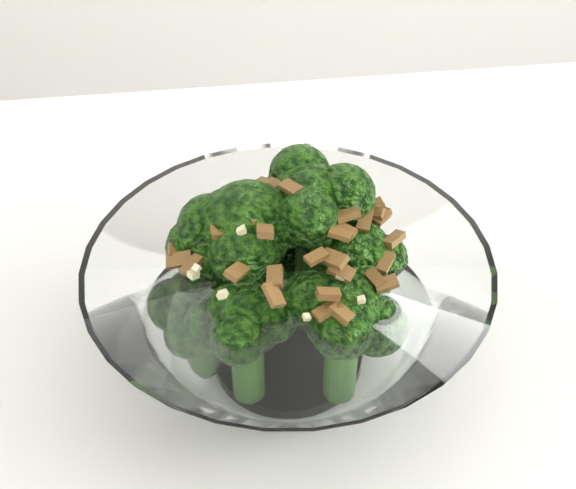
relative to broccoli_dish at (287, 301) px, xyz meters
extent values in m
cylinder|color=white|center=(0.00, 0.00, -0.04)|extent=(0.08, 0.08, 0.01)
cylinder|color=#275917|center=(0.02, -0.03, -0.01)|extent=(0.02, 0.02, 0.05)
sphere|color=#235610|center=(0.02, -0.03, 0.02)|extent=(0.04, 0.04, 0.04)
cylinder|color=#275917|center=(0.00, 0.04, -0.02)|extent=(0.02, 0.02, 0.04)
sphere|color=#235610|center=(0.00, 0.04, 0.01)|extent=(0.04, 0.04, 0.04)
cylinder|color=#275917|center=(-0.05, -0.01, -0.02)|extent=(0.02, 0.02, 0.04)
sphere|color=#235610|center=(-0.05, -0.01, 0.01)|extent=(0.04, 0.04, 0.04)
cylinder|color=#275917|center=(0.01, 0.02, 0.00)|extent=(0.02, 0.02, 0.07)
sphere|color=#235610|center=(0.01, 0.02, 0.05)|extent=(0.04, 0.04, 0.04)
cylinder|color=#275917|center=(0.03, 0.00, -0.01)|extent=(0.02, 0.02, 0.05)
sphere|color=#235610|center=(0.03, 0.00, 0.03)|extent=(0.04, 0.04, 0.04)
cylinder|color=#275917|center=(-0.03, 0.01, -0.01)|extent=(0.02, 0.02, 0.05)
sphere|color=#235610|center=(-0.03, 0.01, 0.03)|extent=(0.04, 0.04, 0.04)
cylinder|color=#275917|center=(-0.02, -0.03, -0.01)|extent=(0.02, 0.02, 0.05)
sphere|color=#235610|center=(-0.02, -0.03, 0.02)|extent=(0.04, 0.04, 0.04)
cylinder|color=#275917|center=(-0.02, 0.01, 0.00)|extent=(0.02, 0.02, 0.07)
sphere|color=#235610|center=(-0.02, 0.01, 0.05)|extent=(0.05, 0.05, 0.05)
cylinder|color=#275917|center=(0.04, 0.03, -0.02)|extent=(0.02, 0.02, 0.04)
sphere|color=#235610|center=(0.04, 0.03, 0.01)|extent=(0.04, 0.04, 0.04)
cube|color=olive|center=(0.05, 0.01, 0.04)|extent=(0.01, 0.01, 0.00)
cube|color=olive|center=(0.01, -0.04, 0.05)|extent=(0.01, 0.01, 0.01)
cube|color=olive|center=(-0.05, 0.01, 0.03)|extent=(0.01, 0.01, 0.01)
cube|color=olive|center=(0.01, -0.03, 0.05)|extent=(0.01, 0.01, 0.00)
cube|color=olive|center=(-0.03, -0.01, 0.05)|extent=(0.01, 0.01, 0.00)
cube|color=olive|center=(0.02, -0.03, 0.05)|extent=(0.01, 0.01, 0.01)
cube|color=olive|center=(0.04, -0.03, 0.04)|extent=(0.01, 0.01, 0.01)
cube|color=olive|center=(0.02, -0.01, 0.06)|extent=(0.01, 0.01, 0.01)
cube|color=olive|center=(0.04, 0.02, 0.04)|extent=(0.01, 0.02, 0.01)
cube|color=olive|center=(-0.03, -0.01, 0.05)|extent=(0.01, 0.01, 0.01)
cube|color=olive|center=(0.04, -0.03, 0.04)|extent=(0.01, 0.01, 0.01)
cube|color=olive|center=(-0.03, -0.03, 0.05)|extent=(0.01, 0.02, 0.01)
cube|color=olive|center=(0.05, 0.03, 0.03)|extent=(0.01, 0.01, 0.01)
cube|color=olive|center=(0.02, 0.03, 0.05)|extent=(0.01, 0.01, 0.01)
cube|color=olive|center=(0.02, -0.03, 0.05)|extent=(0.01, 0.01, 0.01)
cube|color=olive|center=(0.01, 0.04, 0.04)|extent=(0.01, 0.01, 0.01)
cube|color=olive|center=(0.03, 0.00, 0.06)|extent=(0.01, 0.01, 0.01)
cube|color=olive|center=(0.05, -0.02, 0.04)|extent=(0.01, 0.01, 0.01)
cube|color=olive|center=(0.02, -0.05, 0.04)|extent=(0.01, 0.01, 0.01)
cube|color=olive|center=(-0.01, -0.02, 0.06)|extent=(0.01, 0.01, 0.01)
cube|color=olive|center=(-0.03, 0.01, 0.05)|extent=(0.01, 0.01, 0.01)
cube|color=olive|center=(0.05, 0.00, 0.04)|extent=(0.01, 0.01, 0.01)
cube|color=olive|center=(0.04, 0.00, 0.05)|extent=(0.01, 0.02, 0.01)
cube|color=olive|center=(0.01, 0.01, 0.06)|extent=(0.01, 0.01, 0.01)
cube|color=olive|center=(0.02, 0.03, 0.04)|extent=(0.02, 0.01, 0.01)
cube|color=olive|center=(-0.01, 0.03, 0.05)|extent=(0.01, 0.01, 0.01)
cube|color=olive|center=(0.04, 0.01, 0.05)|extent=(0.02, 0.01, 0.01)
cube|color=olive|center=(0.00, 0.05, 0.04)|extent=(0.01, 0.01, 0.01)
cube|color=olive|center=(0.01, -0.05, 0.04)|extent=(0.02, 0.01, 0.00)
cube|color=olive|center=(-0.05, 0.00, 0.03)|extent=(0.01, 0.01, 0.01)
cube|color=olive|center=(-0.04, 0.01, 0.05)|extent=(0.01, 0.02, 0.01)
cube|color=olive|center=(-0.01, -0.03, 0.05)|extent=(0.01, 0.01, 0.01)
cube|color=olive|center=(-0.01, 0.03, 0.05)|extent=(0.01, 0.01, 0.01)
cube|color=olive|center=(-0.01, 0.02, 0.05)|extent=(0.01, 0.01, 0.01)
cube|color=olive|center=(-0.02, 0.00, 0.06)|extent=(0.01, 0.01, 0.00)
cube|color=olive|center=(0.01, 0.02, 0.06)|extent=(0.02, 0.02, 0.00)
cube|color=olive|center=(0.05, 0.03, 0.04)|extent=(0.01, 0.01, 0.01)
cube|color=olive|center=(-0.05, -0.01, 0.04)|extent=(0.01, 0.01, 0.01)
cube|color=olive|center=(0.00, 0.01, 0.07)|extent=(0.01, 0.01, 0.00)
cube|color=olive|center=(-0.03, 0.04, 0.04)|extent=(0.01, 0.01, 0.01)
cube|color=olive|center=(0.00, 0.02, 0.06)|extent=(0.02, 0.01, 0.01)
cube|color=olive|center=(0.03, -0.01, 0.05)|extent=(0.01, 0.01, 0.00)
cube|color=olive|center=(0.02, 0.01, 0.06)|extent=(0.01, 0.02, 0.00)
cube|color=olive|center=(0.03, 0.03, 0.04)|extent=(0.01, 0.01, 0.01)
cube|color=olive|center=(-0.01, 0.04, 0.04)|extent=(0.01, 0.01, 0.01)
cube|color=olive|center=(0.00, 0.05, 0.03)|extent=(0.02, 0.01, 0.01)
cube|color=olive|center=(-0.01, -0.04, 0.05)|extent=(0.01, 0.01, 0.01)
cube|color=beige|center=(-0.04, 0.03, 0.04)|extent=(0.01, 0.01, 0.00)
cube|color=beige|center=(0.01, 0.04, 0.05)|extent=(0.01, 0.01, 0.00)
cube|color=beige|center=(0.03, 0.01, 0.05)|extent=(0.00, 0.00, 0.00)
cube|color=beige|center=(0.02, -0.03, 0.05)|extent=(0.01, 0.01, 0.01)
cube|color=beige|center=(-0.03, 0.01, 0.05)|extent=(0.00, 0.00, 0.00)
cube|color=beige|center=(0.01, 0.03, 0.05)|extent=(0.01, 0.01, 0.00)
cube|color=beige|center=(-0.05, -0.02, 0.04)|extent=(0.01, 0.01, 0.00)
cube|color=beige|center=(0.02, 0.05, 0.04)|extent=(0.00, 0.00, 0.00)
cube|color=beige|center=(0.02, 0.02, 0.06)|extent=(0.01, 0.01, 0.00)
cube|color=beige|center=(-0.04, -0.02, 0.04)|extent=(0.01, 0.01, 0.00)
cube|color=beige|center=(0.00, -0.05, 0.04)|extent=(0.00, 0.00, 0.00)
cube|color=beige|center=(-0.02, -0.01, 0.06)|extent=(0.01, 0.00, 0.00)
cube|color=beige|center=(0.03, -0.04, 0.04)|extent=(0.00, 0.00, 0.00)
cube|color=beige|center=(0.01, 0.02, 0.06)|extent=(0.01, 0.00, 0.00)
cube|color=beige|center=(-0.03, -0.04, 0.04)|extent=(0.01, 0.01, 0.01)
cube|color=beige|center=(0.02, 0.02, 0.06)|extent=(0.01, 0.01, 0.00)
camera|label=1|loc=(-0.03, -0.29, 0.30)|focal=50.00mm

